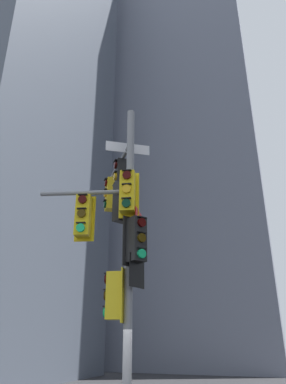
{
  "coord_description": "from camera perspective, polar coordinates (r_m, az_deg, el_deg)",
  "views": [
    {
      "loc": [
        3.1,
        -7.4,
        2.3
      ],
      "look_at": [
        0.28,
        0.16,
        5.64
      ],
      "focal_mm": 33.5,
      "sensor_mm": 36.0,
      "label": 1
    }
  ],
  "objects": [
    {
      "name": "signal_pole_assembly",
      "position": [
        8.73,
        -3.81,
        -5.12
      ],
      "size": [
        2.65,
        2.62,
        7.94
      ],
      "color": "gray",
      "rests_on": "ground"
    },
    {
      "name": "building_tower_left",
      "position": [
        33.7,
        -21.0,
        16.93
      ],
      "size": [
        13.72,
        13.72,
        45.75
      ],
      "primitive_type": "cube",
      "color": "#4C5460",
      "rests_on": "ground"
    },
    {
      "name": "building_mid_block",
      "position": [
        42.02,
        7.73,
        10.97
      ],
      "size": [
        13.36,
        13.36,
        50.62
      ],
      "primitive_type": "cube",
      "color": "slate",
      "rests_on": "ground"
    }
  ]
}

